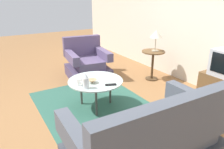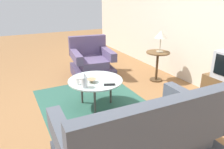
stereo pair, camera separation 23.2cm
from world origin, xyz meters
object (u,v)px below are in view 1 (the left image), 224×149
at_px(couch, 149,142).
at_px(tv_remote_silver, 78,79).
at_px(vase, 86,81).
at_px(coffee_table, 96,82).
at_px(bowl, 92,81).
at_px(table_lamp, 156,35).
at_px(mug, 79,82).
at_px(tv_remote_dark, 111,85).
at_px(armchair, 87,64).
at_px(side_table, 153,59).

xyz_separation_m(couch, tv_remote_silver, (-1.62, -0.10, 0.18)).
bearing_deg(vase, coffee_table, 127.79).
distance_m(couch, bowl, 1.38).
xyz_separation_m(table_lamp, mug, (0.49, -1.92, -0.46)).
bearing_deg(vase, tv_remote_dark, 74.69).
xyz_separation_m(armchair, table_lamp, (0.93, 1.15, 0.69)).
bearing_deg(mug, side_table, 105.02).
height_order(table_lamp, bowl, table_lamp).
height_order(couch, tv_remote_dark, couch).
height_order(coffee_table, side_table, side_table).
distance_m(armchair, couch, 2.88).
xyz_separation_m(vase, tv_remote_silver, (-0.38, 0.04, -0.10)).
bearing_deg(couch, coffee_table, 86.97).
height_order(armchair, side_table, armchair).
distance_m(mug, bowl, 0.20).
distance_m(coffee_table, tv_remote_dark, 0.32).
xyz_separation_m(armchair, tv_remote_silver, (1.19, -0.70, 0.19)).
bearing_deg(tv_remote_silver, tv_remote_dark, 17.08).
relative_size(coffee_table, bowl, 5.90).
bearing_deg(side_table, tv_remote_silver, -81.28).
height_order(coffee_table, vase, vase).
distance_m(armchair, table_lamp, 1.63).
bearing_deg(side_table, mug, -74.98).
height_order(mug, bowl, mug).
xyz_separation_m(vase, bowl, (-0.13, 0.16, -0.08)).
distance_m(side_table, tv_remote_dark, 1.69).
relative_size(couch, vase, 7.21).
height_order(mug, tv_remote_dark, mug).
bearing_deg(coffee_table, couch, -4.51).
height_order(couch, bowl, couch).
height_order(table_lamp, vase, table_lamp).
relative_size(vase, tv_remote_silver, 1.58).
bearing_deg(couch, tv_remote_silver, 95.07).
height_order(couch, table_lamp, table_lamp).
xyz_separation_m(coffee_table, bowl, (0.07, -0.09, 0.06)).
relative_size(coffee_table, mug, 6.24).
bearing_deg(couch, vase, 97.95).
xyz_separation_m(armchair, mug, (1.42, -0.77, 0.23)).
bearing_deg(table_lamp, tv_remote_silver, -82.10).
bearing_deg(tv_remote_silver, couch, -12.84).
bearing_deg(mug, tv_remote_dark, 57.46).
xyz_separation_m(side_table, vase, (0.66, -1.87, 0.13)).
bearing_deg(side_table, couch, -42.16).
xyz_separation_m(armchair, vase, (1.57, -0.74, 0.29)).
bearing_deg(tv_remote_silver, bowl, 9.28).
height_order(couch, vase, couch).
bearing_deg(table_lamp, vase, -71.25).
bearing_deg(side_table, table_lamp, 42.74).
relative_size(armchair, mug, 7.25).
xyz_separation_m(table_lamp, tv_remote_dark, (0.74, -1.53, -0.50)).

